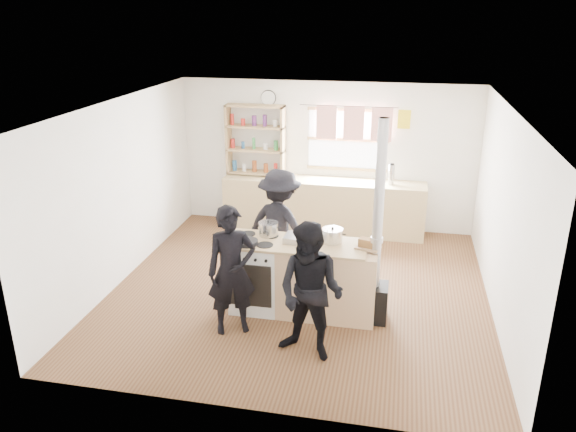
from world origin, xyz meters
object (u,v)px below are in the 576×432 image
object	(u,v)px
thermos	(391,175)
stockpot_counter	(332,236)
bread_board	(368,244)
flue_heater	(375,271)
skillet_greens	(247,242)
roast_tray	(300,238)
person_near_right	(311,292)
cooking_island	(303,278)
stockpot_stove	(269,229)
person_near_left	(232,271)
person_far	(280,226)

from	to	relation	value
thermos	stockpot_counter	bearing A→B (deg)	-103.25
thermos	bread_board	distance (m)	2.77
thermos	flue_heater	world-z (taller)	flue_heater
thermos	bread_board	world-z (taller)	thermos
skillet_greens	roast_tray	bearing A→B (deg)	18.88
flue_heater	person_near_right	xyz separation A→B (m)	(-0.63, -0.91, 0.12)
cooking_island	stockpot_counter	size ratio (longest dim) A/B	7.56
stockpot_stove	stockpot_counter	size ratio (longest dim) A/B	0.94
stockpot_counter	person_near_right	size ratio (longest dim) A/B	0.17
roast_tray	flue_heater	xyz separation A→B (m)	(0.93, -0.08, -0.32)
person_near_left	person_near_right	xyz separation A→B (m)	(0.98, -0.33, -0.00)
skillet_greens	roast_tray	distance (m)	0.66
flue_heater	stockpot_stove	bearing A→B (deg)	172.10
flue_heater	person_near_left	size ratio (longest dim) A/B	1.60
stockpot_counter	cooking_island	bearing A→B (deg)	-162.28
cooking_island	person_far	bearing A→B (deg)	119.62
skillet_greens	person_near_left	bearing A→B (deg)	-97.71
stockpot_stove	flue_heater	xyz separation A→B (m)	(1.35, -0.19, -0.36)
skillet_greens	bread_board	size ratio (longest dim) A/B	0.95
bread_board	flue_heater	distance (m)	0.34
stockpot_stove	person_near_right	distance (m)	1.34
cooking_island	thermos	bearing A→B (deg)	70.79
thermos	roast_tray	size ratio (longest dim) A/B	0.85
stockpot_stove	flue_heater	size ratio (longest dim) A/B	0.10
roast_tray	person_near_right	xyz separation A→B (m)	(0.30, -0.99, -0.19)
roast_tray	stockpot_stove	bearing A→B (deg)	165.20
skillet_greens	person_far	bearing A→B (deg)	78.97
person_far	skillet_greens	bearing A→B (deg)	100.36
cooking_island	person_near_right	xyz separation A→B (m)	(0.25, -0.94, 0.31)
roast_tray	person_far	world-z (taller)	person_far
stockpot_stove	flue_heater	bearing A→B (deg)	-7.90
cooking_island	skillet_greens	distance (m)	0.85
cooking_island	bread_board	xyz separation A→B (m)	(0.78, 0.01, 0.51)
bread_board	person_near_left	distance (m)	1.64
person_far	person_near_left	bearing A→B (deg)	101.38
thermos	stockpot_stove	world-z (taller)	thermos
stockpot_counter	roast_tray	bearing A→B (deg)	-171.82
thermos	person_near_left	xyz separation A→B (m)	(-1.70, -3.37, -0.29)
stockpot_counter	person_near_left	distance (m)	1.31
person_near_right	person_far	distance (m)	1.91
stockpot_stove	person_near_left	world-z (taller)	person_near_left
roast_tray	thermos	bearing A→B (deg)	69.53
cooking_island	flue_heater	world-z (taller)	flue_heater
person_far	flue_heater	bearing A→B (deg)	168.97
stockpot_counter	person_far	world-z (taller)	person_far
stockpot_stove	person_near_right	world-z (taller)	person_near_right
person_near_right	thermos	bearing A→B (deg)	95.41
roast_tray	stockpot_counter	bearing A→B (deg)	8.18
roast_tray	stockpot_counter	world-z (taller)	stockpot_counter
bread_board	roast_tray	bearing A→B (deg)	176.94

